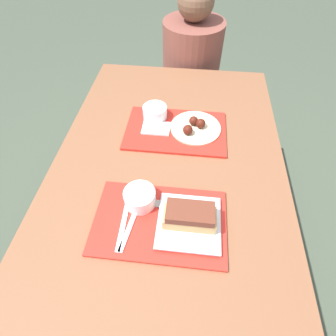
{
  "coord_description": "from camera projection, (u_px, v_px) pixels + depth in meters",
  "views": [
    {
      "loc": [
        0.07,
        -0.62,
        1.58
      ],
      "look_at": [
        0.01,
        0.01,
        0.81
      ],
      "focal_mm": 28.0,
      "sensor_mm": 36.0,
      "label": 1
    }
  ],
  "objects": [
    {
      "name": "tray_far",
      "position": [
        176.0,
        130.0,
        1.18
      ],
      "size": [
        0.45,
        0.29,
        0.01
      ],
      "color": "red",
      "rests_on": "picnic_table"
    },
    {
      "name": "ground_plane",
      "position": [
        167.0,
        252.0,
        1.62
      ],
      "size": [
        12.0,
        12.0,
        0.0
      ],
      "primitive_type": "plane",
      "color": "#424C3D"
    },
    {
      "name": "picnic_bench_far",
      "position": [
        182.0,
        99.0,
        1.96
      ],
      "size": [
        0.9,
        0.28,
        0.47
      ],
      "color": "brown",
      "rests_on": "ground_plane"
    },
    {
      "name": "brisket_sandwich_plate",
      "position": [
        189.0,
        219.0,
        0.85
      ],
      "size": [
        0.21,
        0.21,
        0.09
      ],
      "color": "beige",
      "rests_on": "tray_near"
    },
    {
      "name": "bowl_coleslaw_far",
      "position": [
        155.0,
        112.0,
        1.21
      ],
      "size": [
        0.11,
        0.11,
        0.06
      ],
      "color": "silver",
      "rests_on": "tray_far"
    },
    {
      "name": "napkin_far",
      "position": [
        156.0,
        128.0,
        1.18
      ],
      "size": [
        0.12,
        0.09,
        0.01
      ],
      "color": "white",
      "rests_on": "tray_far"
    },
    {
      "name": "bowl_coleslaw_near",
      "position": [
        140.0,
        197.0,
        0.91
      ],
      "size": [
        0.11,
        0.11,
        0.06
      ],
      "color": "silver",
      "rests_on": "tray_near"
    },
    {
      "name": "plastic_knife_near",
      "position": [
        129.0,
        228.0,
        0.87
      ],
      "size": [
        0.04,
        0.17,
        0.0
      ],
      "color": "white",
      "rests_on": "tray_near"
    },
    {
      "name": "tray_near",
      "position": [
        159.0,
        222.0,
        0.89
      ],
      "size": [
        0.45,
        0.29,
        0.01
      ],
      "color": "red",
      "rests_on": "picnic_table"
    },
    {
      "name": "person_seated_across",
      "position": [
        192.0,
        54.0,
        1.69
      ],
      "size": [
        0.38,
        0.38,
        0.69
      ],
      "color": "brown",
      "rests_on": "picnic_bench_far"
    },
    {
      "name": "condiment_packet",
      "position": [
        159.0,
        204.0,
        0.93
      ],
      "size": [
        0.04,
        0.03,
        0.01
      ],
      "color": "#A59E93",
      "rests_on": "tray_near"
    },
    {
      "name": "wings_plate_far",
      "position": [
        195.0,
        127.0,
        1.17
      ],
      "size": [
        0.23,
        0.23,
        0.05
      ],
      "color": "beige",
      "rests_on": "tray_far"
    },
    {
      "name": "plastic_fork_near",
      "position": [
        123.0,
        227.0,
        0.87
      ],
      "size": [
        0.02,
        0.17,
        0.0
      ],
      "color": "white",
      "rests_on": "tray_near"
    },
    {
      "name": "picnic_table",
      "position": [
        167.0,
        190.0,
        1.1
      ],
      "size": [
        0.94,
        1.61,
        0.77
      ],
      "color": "brown",
      "rests_on": "ground_plane"
    }
  ]
}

